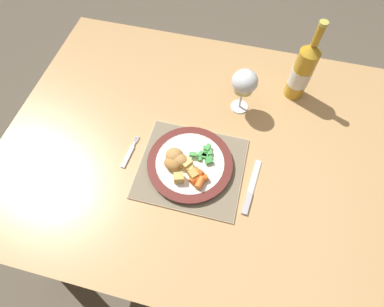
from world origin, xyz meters
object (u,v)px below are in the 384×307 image
(table_knife, at_px, (250,191))
(bottle, at_px, (302,71))
(wine_glass, at_px, (244,83))
(dining_table, at_px, (198,156))
(fork, at_px, (129,154))
(dinner_plate, at_px, (190,164))

(table_knife, relative_size, bottle, 0.63)
(wine_glass, xyz_separation_m, bottle, (0.18, 0.11, -0.01))
(dining_table, relative_size, bottle, 4.29)
(fork, distance_m, wine_glass, 0.43)
(fork, relative_size, bottle, 0.41)
(dining_table, distance_m, dinner_plate, 0.14)
(dining_table, distance_m, table_knife, 0.25)
(dining_table, bearing_deg, table_knife, -33.54)
(table_knife, height_order, wine_glass, wine_glass)
(dining_table, height_order, bottle, bottle)
(dinner_plate, bearing_deg, wine_glass, 67.53)
(fork, bearing_deg, dining_table, 24.91)
(table_knife, bearing_deg, bottle, 77.61)
(fork, height_order, bottle, bottle)
(table_knife, xyz_separation_m, wine_glass, (-0.09, 0.31, 0.12))
(dining_table, distance_m, fork, 0.24)
(dining_table, bearing_deg, dinner_plate, -93.29)
(dinner_plate, bearing_deg, bottle, 52.57)
(bottle, bearing_deg, table_knife, -102.39)
(wine_glass, bearing_deg, table_knife, -74.32)
(fork, distance_m, table_knife, 0.40)
(dining_table, distance_m, wine_glass, 0.29)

